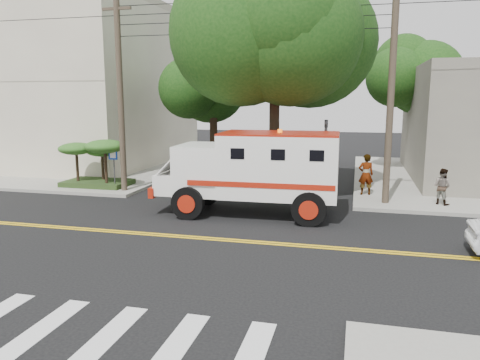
# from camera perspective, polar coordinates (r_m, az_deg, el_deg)

# --- Properties ---
(ground) EXTENTS (100.00, 100.00, 0.00)m
(ground) POSITION_cam_1_polar(r_m,az_deg,el_deg) (15.39, -5.77, -6.99)
(ground) COLOR black
(ground) RESTS_ON ground
(sidewalk_nw) EXTENTS (17.00, 17.00, 0.15)m
(sidewalk_nw) POSITION_cam_1_polar(r_m,az_deg,el_deg) (33.32, -19.91, 1.79)
(sidewalk_nw) COLOR gray
(sidewalk_nw) RESTS_ON ground
(building_left) EXTENTS (16.00, 14.00, 10.00)m
(building_left) POSITION_cam_1_polar(r_m,az_deg,el_deg) (35.41, -21.77, 10.38)
(building_left) COLOR #BAAD98
(building_left) RESTS_ON sidewalk_nw
(utility_pole_left) EXTENTS (0.28, 0.28, 9.00)m
(utility_pole_left) POSITION_cam_1_polar(r_m,az_deg,el_deg) (22.51, -14.37, 9.74)
(utility_pole_left) COLOR #382D23
(utility_pole_left) RESTS_ON ground
(utility_pole_right) EXTENTS (0.28, 0.28, 9.00)m
(utility_pole_right) POSITION_cam_1_polar(r_m,az_deg,el_deg) (20.07, 17.91, 9.57)
(utility_pole_right) COLOR #382D23
(utility_pole_right) RESTS_ON ground
(tree_main) EXTENTS (6.08, 5.70, 9.85)m
(tree_main) POSITION_cam_1_polar(r_m,az_deg,el_deg) (20.46, 5.46, 17.59)
(tree_main) COLOR black
(tree_main) RESTS_ON ground
(tree_left) EXTENTS (4.48, 4.20, 7.70)m
(tree_left) POSITION_cam_1_polar(r_m,az_deg,el_deg) (26.79, -2.77, 12.65)
(tree_left) COLOR black
(tree_left) RESTS_ON ground
(tree_right) EXTENTS (4.80, 4.50, 8.20)m
(tree_right) POSITION_cam_1_polar(r_m,az_deg,el_deg) (29.88, 21.89, 12.39)
(tree_right) COLOR black
(tree_right) RESTS_ON ground
(traffic_signal) EXTENTS (0.15, 0.18, 3.60)m
(traffic_signal) POSITION_cam_1_polar(r_m,az_deg,el_deg) (19.60, 10.35, 3.22)
(traffic_signal) COLOR #3F3F42
(traffic_signal) RESTS_ON ground
(accessibility_sign) EXTENTS (0.45, 0.10, 2.02)m
(accessibility_sign) POSITION_cam_1_polar(r_m,az_deg,el_deg) (23.16, -15.14, 1.92)
(accessibility_sign) COLOR #3F3F42
(accessibility_sign) RESTS_ON ground
(palm_planter) EXTENTS (3.52, 2.63, 2.36)m
(palm_planter) POSITION_cam_1_polar(r_m,az_deg,el_deg) (24.13, -17.22, 2.80)
(palm_planter) COLOR #1E3314
(palm_planter) RESTS_ON sidewalk_nw
(armored_truck) EXTENTS (7.11, 3.03, 3.20)m
(armored_truck) POSITION_cam_1_polar(r_m,az_deg,el_deg) (17.92, 1.94, 1.45)
(armored_truck) COLOR white
(armored_truck) RESTS_ON ground
(pedestrian_a) EXTENTS (0.75, 0.58, 1.85)m
(pedestrian_a) POSITION_cam_1_polar(r_m,az_deg,el_deg) (21.80, 15.09, 0.67)
(pedestrian_a) COLOR gray
(pedestrian_a) RESTS_ON sidewalk_ne
(pedestrian_b) EXTENTS (0.92, 0.89, 1.50)m
(pedestrian_b) POSITION_cam_1_polar(r_m,az_deg,el_deg) (20.87, 23.40, -0.72)
(pedestrian_b) COLOR gray
(pedestrian_b) RESTS_ON sidewalk_ne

